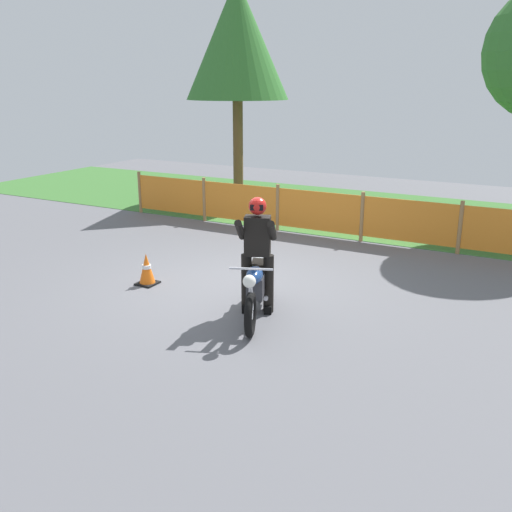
# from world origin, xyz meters

# --- Properties ---
(ground) EXTENTS (24.00, 24.00, 0.02)m
(ground) POSITION_xyz_m (0.00, 0.00, -0.01)
(ground) COLOR #5B5B60
(grass_verge) EXTENTS (24.00, 5.63, 0.01)m
(grass_verge) POSITION_xyz_m (0.00, 6.34, 0.01)
(grass_verge) COLOR #386B2D
(grass_verge) RESTS_ON ground
(barrier_fence) EXTENTS (9.85, 0.08, 1.05)m
(barrier_fence) POSITION_xyz_m (0.00, 3.53, 0.54)
(barrier_fence) COLOR #997547
(barrier_fence) RESTS_ON ground
(tree_leftmost) EXTENTS (2.79, 2.79, 5.86)m
(tree_leftmost) POSITION_xyz_m (-3.59, 6.32, 4.28)
(tree_leftmost) COLOR brown
(tree_leftmost) RESTS_ON ground
(motorcycle_lead) EXTENTS (0.89, 1.83, 0.92)m
(motorcycle_lead) POSITION_xyz_m (0.92, -1.05, 0.44)
(motorcycle_lead) COLOR black
(motorcycle_lead) RESTS_ON ground
(rider_lead) EXTENTS (0.68, 0.78, 1.69)m
(rider_lead) POSITION_xyz_m (0.84, -0.86, 0.95)
(rider_lead) COLOR black
(rider_lead) RESTS_ON ground
(traffic_cone) EXTENTS (0.32, 0.32, 0.53)m
(traffic_cone) POSITION_xyz_m (-1.30, -0.70, 0.26)
(traffic_cone) COLOR black
(traffic_cone) RESTS_ON ground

